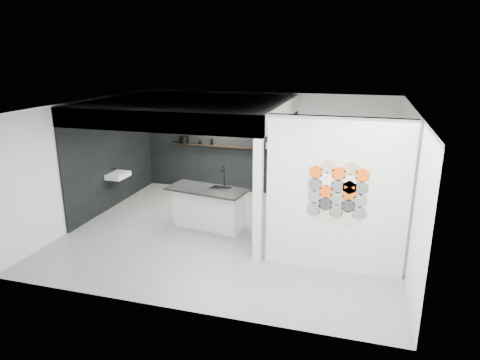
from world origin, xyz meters
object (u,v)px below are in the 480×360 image
wall_basin (118,175)px  kitchen_island (209,207)px  glass_bowl (268,146)px  glass_vase (268,145)px  bottle_dark (212,142)px  utensil_cup (200,142)px  stockpot (184,140)px  kettle (261,145)px  partition_panel (336,196)px

wall_basin → kitchen_island: 2.72m
glass_bowl → glass_vase: 0.03m
bottle_dark → glass_vase: bearing=0.0°
kitchen_island → glass_vase: glass_vase is taller
wall_basin → utensil_cup: (1.42, 2.07, 0.52)m
stockpot → bottle_dark: stockpot is taller
kitchen_island → kettle: kettle is taller
wall_basin → glass_bowl: glass_bowl is taller
kitchen_island → glass_vase: bearing=83.3°
utensil_cup → kettle: bearing=0.0°
partition_panel → stockpot: size_ratio=11.17×
kitchen_island → kettle: (0.57, 2.64, 0.92)m
glass_vase → glass_bowl: bearing=0.0°
wall_basin → kettle: size_ratio=3.02×
kitchen_island → utensil_cup: kitchen_island is taller
kitchen_island → kettle: size_ratio=9.42×
kettle → glass_bowl: (0.19, 0.00, -0.04)m
kitchen_island → bottle_dark: 2.93m
stockpot → kettle: 2.27m
kitchen_island → glass_vase: size_ratio=11.79×
glass_vase → stockpot: bearing=180.0°
stockpot → bottle_dark: (0.84, 0.00, -0.02)m
stockpot → kettle: (2.27, 0.00, -0.02)m
partition_panel → bottle_dark: 5.35m
partition_panel → wall_basin: bearing=161.8°
utensil_cup → glass_vase: bearing=0.0°
partition_panel → kitchen_island: bearing=156.7°
utensil_cup → bottle_dark: bearing=0.0°
stockpot → utensil_cup: (0.49, 0.00, -0.05)m
kettle → kitchen_island: bearing=-93.2°
stockpot → utensil_cup: size_ratio=2.57×
bottle_dark → glass_bowl: bearing=0.0°
glass_bowl → utensil_cup: utensil_cup is taller
glass_vase → bottle_dark: bottle_dark is taller
wall_basin → kettle: 3.85m
glass_vase → bottle_dark: size_ratio=0.94×
glass_bowl → partition_panel: bearing=-61.8°
kitchen_island → bottle_dark: size_ratio=11.11×
partition_panel → glass_bowl: (-2.08, 3.87, -0.03)m
glass_vase → kitchen_island: bearing=-106.0°
kettle → bottle_dark: same height
glass_vase → bottle_dark: bearing=180.0°
wall_basin → glass_vase: 4.01m
wall_basin → kettle: (3.20, 2.07, 0.55)m
kitchen_island → kettle: bearing=87.2°
wall_basin → kettle: kettle is taller
kettle → wall_basin: bearing=-138.2°
kettle → bottle_dark: (-1.43, 0.00, -0.00)m
wall_basin → kitchen_island: (2.63, -0.58, -0.37)m
kitchen_island → bottle_dark: (-0.86, 2.64, 0.92)m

